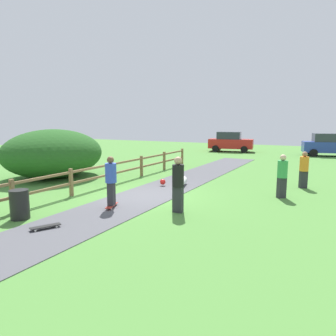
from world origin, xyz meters
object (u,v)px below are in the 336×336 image
trash_bin (20,204)px  skater_riding (111,179)px  skater_fallen (179,183)px  parked_car_red (230,142)px  skateboard_loose (45,226)px  bystander_orange (304,168)px  bystander_green (282,174)px  bystander_black (178,182)px  bush_large (54,153)px  parked_car_blue (329,145)px

trash_bin → skater_riding: skater_riding is taller
trash_bin → skater_fallen: (2.24, 6.47, -0.25)m
parked_car_red → skater_fallen: bearing=-80.6°
trash_bin → skater_riding: 2.89m
skater_riding → skateboard_loose: 2.74m
skateboard_loose → bystander_orange: bearing=57.9°
skateboard_loose → bystander_green: (5.17, 6.83, 0.84)m
trash_bin → bystander_black: (3.93, 2.88, 0.56)m
skater_riding → bystander_orange: skater_riding is taller
trash_bin → parked_car_red: parked_car_red is taller
bystander_black → bystander_green: bearing=53.6°
bush_large → parked_car_blue: bearing=55.2°
parked_car_red → parked_car_blue: 8.55m
bystander_orange → bystander_green: bearing=-104.0°
bush_large → bystander_black: bush_large is taller
skateboard_loose → bystander_green: size_ratio=0.48×
trash_bin → skateboard_loose: trash_bin is taller
bush_large → skateboard_loose: bearing=-44.0°
trash_bin → skater_fallen: trash_bin is taller
bush_large → skater_fallen: bush_large is taller
bush_large → parked_car_red: (4.07, 18.16, -0.31)m
bystander_green → parked_car_red: 18.71m
trash_bin → bush_large: bearing=129.9°
parked_car_blue → bystander_orange: bearing=-92.8°
skater_fallen → bystander_orange: bearing=25.7°
parked_car_blue → skateboard_loose: bearing=-105.1°
bush_large → bystander_green: 11.34m
skateboard_loose → bystander_green: 8.61m
skateboard_loose → bystander_green: bearing=52.8°
bystander_green → parked_car_blue: 17.30m
skater_riding → parked_car_red: bearing=96.2°
trash_bin → skateboard_loose: size_ratio=1.12×
bystander_black → trash_bin: bearing=-143.8°
skateboard_loose → bystander_orange: size_ratio=0.49×
skater_riding → bystander_black: (2.22, 0.61, 0.01)m
parked_car_red → trash_bin: bearing=-88.5°
skater_riding → parked_car_red: size_ratio=0.40×
skater_riding → skater_fallen: skater_riding is taller
skater_riding → bystander_orange: 8.58m
trash_bin → bystander_black: 4.90m
bush_large → trash_bin: bearing=-50.1°
bystander_orange → bystander_green: 2.41m
bush_large → skateboard_loose: bush_large is taller
skater_fallen → parked_car_red: size_ratio=0.33×
skater_fallen → skateboard_loose: size_ratio=1.84×
trash_bin → skater_riding: (1.71, 2.26, 0.55)m
bystander_black → parked_car_red: (-4.54, 20.89, -0.05)m
bystander_green → bystander_black: bearing=-126.4°
trash_bin → parked_car_red: size_ratio=0.20×
bystander_black → skater_fallen: bearing=115.2°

